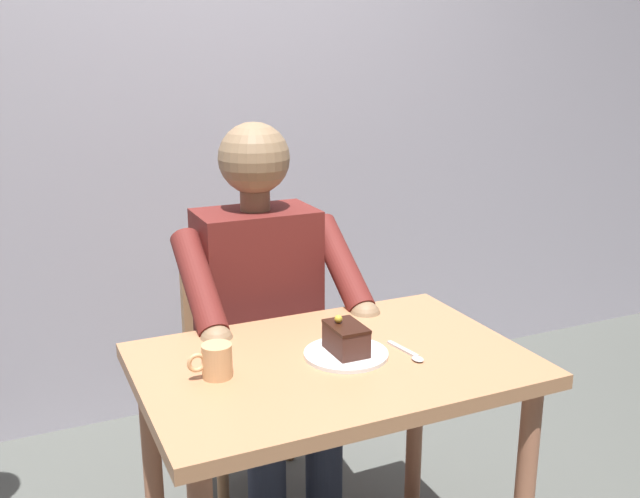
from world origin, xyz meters
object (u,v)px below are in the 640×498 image
Objects in this scene: dining_table at (333,400)px; coffee_cup at (216,360)px; seated_person at (266,325)px; dessert_spoon at (411,354)px; chair at (249,357)px; cake_slice at (346,338)px.

coffee_cup is (0.29, -0.02, 0.15)m from dining_table.
seated_person is 0.57m from dessert_spoon.
dining_table is 0.66m from chair.
coffee_cup is at bearing -3.74° from dining_table.
dessert_spoon is at bearing 169.73° from coffee_cup.
cake_slice is at bearing 94.23° from seated_person.
seated_person reaches higher than dessert_spoon.
chair is at bearing -90.00° from seated_person.
coffee_cup is 0.48m from dessert_spoon.
coffee_cup is (0.29, 0.62, 0.30)m from chair.
cake_slice is 0.82× the size of dessert_spoon.
dining_table is 7.91× the size of cake_slice.
chair is 0.24m from seated_person.
dining_table is 0.33m from coffee_cup.
dessert_spoon is (-0.18, 0.71, 0.26)m from chair.
seated_person reaches higher than coffee_cup.
chair is 0.75m from coffee_cup.
dessert_spoon is (-0.18, 0.07, 0.12)m from dining_table.
cake_slice is 1.12× the size of coffee_cup.
cake_slice reaches higher than dining_table.
dessert_spoon is (-0.14, 0.07, -0.04)m from cake_slice.
seated_person is 8.86× the size of dessert_spoon.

